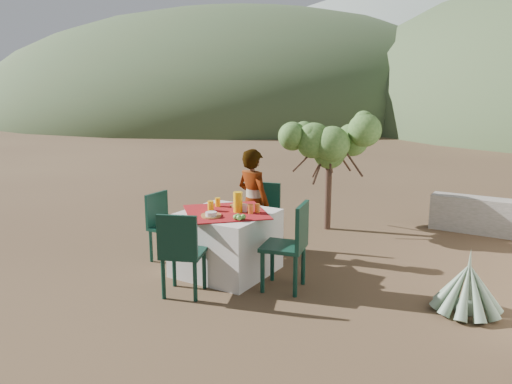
# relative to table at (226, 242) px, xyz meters

# --- Properties ---
(ground) EXTENTS (160.00, 160.00, 0.00)m
(ground) POSITION_rel_table_xyz_m (-0.62, 0.00, -0.38)
(ground) COLOR #3C2A1B
(ground) RESTS_ON ground
(table) EXTENTS (1.30, 1.30, 0.76)m
(table) POSITION_rel_table_xyz_m (0.00, 0.00, 0.00)
(table) COLOR silver
(table) RESTS_ON ground
(chair_far) EXTENTS (0.51, 0.51, 0.93)m
(chair_far) POSITION_rel_table_xyz_m (-0.06, 0.98, 0.13)
(chair_far) COLOR black
(chair_far) RESTS_ON ground
(chair_near) EXTENTS (0.56, 0.56, 0.93)m
(chair_near) POSITION_rel_table_xyz_m (-0.00, -0.84, 0.14)
(chair_near) COLOR black
(chair_near) RESTS_ON ground
(chair_left) EXTENTS (0.42, 0.42, 0.88)m
(chair_left) POSITION_rel_table_xyz_m (-0.96, -0.03, 0.11)
(chair_left) COLOR black
(chair_left) RESTS_ON ground
(chair_right) EXTENTS (0.54, 0.54, 0.99)m
(chair_right) POSITION_rel_table_xyz_m (0.91, -0.07, 0.17)
(chair_right) COLOR black
(chair_right) RESTS_ON ground
(person) EXTENTS (0.59, 0.46, 1.43)m
(person) POSITION_rel_table_xyz_m (-0.07, 0.73, 0.34)
(person) COLOR #8C6651
(person) RESTS_ON ground
(shrub_tree) EXTENTS (1.38, 1.35, 1.62)m
(shrub_tree) POSITION_rel_table_xyz_m (0.35, 2.44, 0.90)
(shrub_tree) COLOR #452C22
(shrub_tree) RESTS_ON ground
(agave) EXTENTS (0.68, 0.70, 0.74)m
(agave) POSITION_rel_table_xyz_m (2.68, 0.32, -0.13)
(agave) COLOR gray
(agave) RESTS_ON ground
(hill_near_left) EXTENTS (40.00, 40.00, 16.00)m
(hill_near_left) POSITION_rel_table_xyz_m (-18.62, 30.00, -0.38)
(hill_near_left) COLOR #354929
(hill_near_left) RESTS_ON ground
(hill_far_center) EXTENTS (60.00, 60.00, 24.00)m
(hill_far_center) POSITION_rel_table_xyz_m (-4.62, 52.00, -0.38)
(hill_far_center) COLOR slate
(hill_far_center) RESTS_ON ground
(plate_far) EXTENTS (0.24, 0.24, 0.01)m
(plate_far) POSITION_rel_table_xyz_m (-0.01, 0.31, 0.39)
(plate_far) COLOR brown
(plate_far) RESTS_ON table
(plate_near) EXTENTS (0.24, 0.24, 0.01)m
(plate_near) POSITION_rel_table_xyz_m (-0.04, -0.25, 0.39)
(plate_near) COLOR brown
(plate_near) RESTS_ON table
(glass_far) EXTENTS (0.07, 0.07, 0.11)m
(glass_far) POSITION_rel_table_xyz_m (-0.24, 0.17, 0.44)
(glass_far) COLOR yellow
(glass_far) RESTS_ON table
(glass_near) EXTENTS (0.07, 0.07, 0.12)m
(glass_near) POSITION_rel_table_xyz_m (-0.18, -0.06, 0.44)
(glass_near) COLOR yellow
(glass_near) RESTS_ON table
(juice_pitcher) EXTENTS (0.11, 0.11, 0.24)m
(juice_pitcher) POSITION_rel_table_xyz_m (0.13, 0.06, 0.50)
(juice_pitcher) COLOR yellow
(juice_pitcher) RESTS_ON table
(bowl_plate) EXTENTS (0.22, 0.22, 0.01)m
(bowl_plate) POSITION_rel_table_xyz_m (0.00, -0.30, 0.39)
(bowl_plate) COLOR brown
(bowl_plate) RESTS_ON table
(white_bowl) EXTENTS (0.13, 0.13, 0.05)m
(white_bowl) POSITION_rel_table_xyz_m (0.00, -0.30, 0.42)
(white_bowl) COLOR silver
(white_bowl) RESTS_ON bowl_plate
(jar_left) EXTENTS (0.07, 0.07, 0.11)m
(jar_left) POSITION_rel_table_xyz_m (0.30, 0.08, 0.44)
(jar_left) COLOR orange
(jar_left) RESTS_ON table
(jar_right) EXTENTS (0.06, 0.06, 0.10)m
(jar_right) POSITION_rel_table_xyz_m (0.34, 0.16, 0.43)
(jar_right) COLOR orange
(jar_right) RESTS_ON table
(napkin_holder) EXTENTS (0.08, 0.07, 0.10)m
(napkin_holder) POSITION_rel_table_xyz_m (0.19, 0.10, 0.43)
(napkin_holder) COLOR silver
(napkin_holder) RESTS_ON table
(fruit_cluster) EXTENTS (0.13, 0.12, 0.06)m
(fruit_cluster) POSITION_rel_table_xyz_m (0.34, -0.23, 0.41)
(fruit_cluster) COLOR #5D9D39
(fruit_cluster) RESTS_ON table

